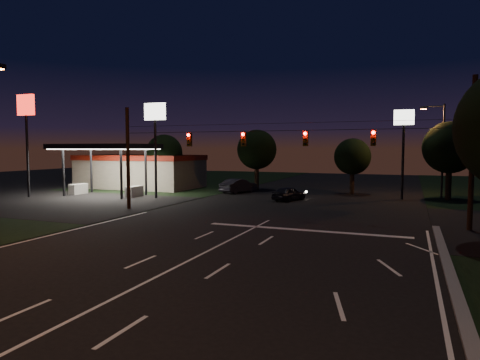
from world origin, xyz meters
The scene contains 18 objects.
ground centered at (0.00, 0.00, 0.00)m, with size 140.00×140.00×0.00m, color black.
cross_street_left centered at (-20.00, 16.00, 0.00)m, with size 20.00×16.00×0.02m, color black.
center_line centered at (0.00, -6.00, 0.01)m, with size 0.14×40.00×0.01m, color silver.
stop_bar centered at (3.00, 11.50, 0.01)m, with size 12.00×0.50×0.01m, color silver.
utility_pole_right centered at (12.00, 15.00, 0.00)m, with size 0.30×0.30×9.00m, color black.
utility_pole_left centered at (-12.00, 15.00, 0.00)m, with size 0.28×0.28×8.00m, color black.
signal_span centered at (0.00, 14.96, 5.50)m, with size 24.00×0.40×1.56m.
gas_station centered at (-21.86, 30.39, 2.38)m, with size 14.20×16.10×5.25m.
pole_sign_left_near centered at (-14.00, 22.00, 6.98)m, with size 2.20×0.30×9.10m.
pole_sign_left_far centered at (-26.00, 18.00, 7.61)m, with size 2.00×0.30×10.00m.
pole_sign_right centered at (8.00, 30.00, 6.24)m, with size 1.80×0.30×8.40m.
street_light_right_far centered at (11.24, 32.00, 5.24)m, with size 2.20×0.35×9.00m.
tree_far_a centered at (-17.98, 30.12, 4.26)m, with size 4.20×4.20×6.42m.
tree_far_b centered at (-7.98, 34.13, 4.61)m, with size 4.60×4.60×6.98m.
tree_far_c centered at (3.02, 33.10, 3.90)m, with size 3.80×3.80×5.86m.
tree_far_d centered at (12.02, 31.13, 4.83)m, with size 4.80×4.80×7.30m.
car_oncoming_a centered at (-1.67, 25.08, 0.65)m, with size 1.54×3.82×1.30m, color black.
car_oncoming_b centered at (-8.56, 29.75, 0.77)m, with size 1.62×4.66×1.53m, color black.
Camera 1 is at (8.73, -12.96, 4.79)m, focal length 32.00 mm.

